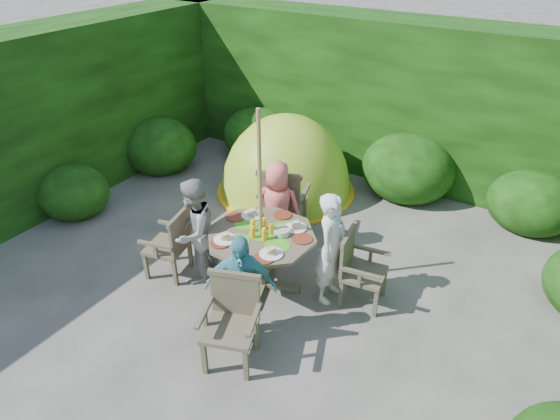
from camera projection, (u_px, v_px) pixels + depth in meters
The scene contains 13 objects.
ground at pixel (254, 297), 5.78m from camera, with size 60.00×60.00×0.00m, color #484640.
hedge_enclosure at pixel (313, 157), 6.12m from camera, with size 9.00×9.00×2.50m.
patio_table at pixel (262, 243), 5.64m from camera, with size 1.61×1.61×0.88m.
parasol_pole at pixel (260, 206), 5.39m from camera, with size 0.04×0.04×2.20m, color olive.
garden_chair_right at pixel (358, 267), 5.52m from camera, with size 0.52×0.57×0.84m.
garden_chair_left at pixel (172, 243), 5.93m from camera, with size 0.55×0.59×0.84m.
garden_chair_back at pixel (282, 202), 6.59m from camera, with size 0.73×0.69×1.01m.
garden_chair_front at pixel (232, 319), 4.79m from camera, with size 0.66×0.62×0.88m.
child_right at pixel (332, 248), 5.46m from camera, with size 0.49×0.32×1.34m, color silver.
child_left at pixel (194, 232), 5.77m from camera, with size 0.64×0.50×1.31m, color gray.
child_back at pixel (277, 208), 6.31m from camera, with size 0.61×0.40×1.24m, color #EB6461.
child_front at pixel (241, 288), 4.97m from camera, with size 0.72×0.30×1.22m, color teal.
dome_tent at pixel (285, 191), 7.99m from camera, with size 2.35×2.35×2.50m.
Camera 1 is at (2.62, -3.62, 3.82)m, focal length 32.00 mm.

